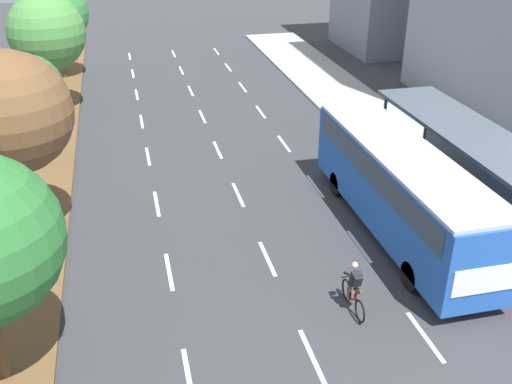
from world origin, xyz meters
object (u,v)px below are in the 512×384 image
Objects in this scene: median_tree_fourth at (29,90)px; median_tree_third at (10,113)px; cyclist at (354,289)px; bus at (401,183)px; median_tree_fifth at (47,32)px; median_tree_farthest at (56,13)px; bus_shelter at (487,166)px.

median_tree_third is at bearing -87.30° from median_tree_fourth.
median_tree_third reaches higher than cyclist.
bus is 6.20× the size of cyclist.
bus reaches higher than cyclist.
median_tree_fourth is at bearing 92.70° from median_tree_third.
median_tree_farthest is (-0.01, 7.26, -0.24)m from median_tree_fifth.
cyclist is (-7.65, -5.11, -1.07)m from bus_shelter.
median_tree_fifth reaches higher than bus_shelter.
bus_shelter is at bearing -5.14° from median_tree_third.
median_tree_farthest is at bearing 90.08° from median_tree_fifth.
cyclist is at bearing -33.66° from median_tree_third.
median_tree_farthest is (0.05, 21.78, -0.53)m from median_tree_third.
cyclist is 23.80m from median_tree_fifth.
median_tree_third is at bearing 168.88° from bus.
bus_shelter is at bearing -26.11° from median_tree_fourth.
bus is 17.05m from median_tree_fourth.
bus_shelter is 24.08m from median_tree_fifth.
bus reaches higher than bus_shelter.
cyclist is at bearing -53.28° from median_tree_fourth.
bus_shelter reaches higher than cyclist.
bus_shelter is at bearing 33.76° from cyclist.
median_tree_fourth is at bearing 126.72° from cyclist.
bus_shelter is at bearing -42.36° from median_tree_fifth.
median_tree_farthest is at bearing 89.88° from median_tree_third.
bus_shelter is 20.20m from median_tree_fourth.
median_tree_third is 21.79m from median_tree_farthest.
median_tree_farthest is at bearing 109.40° from cyclist.
bus_shelter is 1.23× the size of bus.
median_tree_third reaches higher than median_tree_fifth.
median_tree_third reaches higher than median_tree_farthest.
bus is at bearing 50.37° from cyclist.
median_tree_farthest is at bearing 88.46° from median_tree_fourth.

